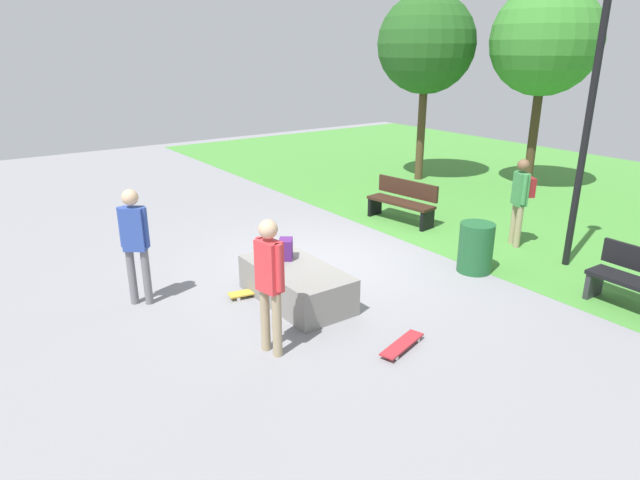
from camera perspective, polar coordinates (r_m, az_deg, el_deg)
name	(u,v)px	position (r m, az deg, el deg)	size (l,w,h in m)	color
ground_plane	(323,264)	(9.83, 0.36, -2.46)	(28.00, 28.00, 0.00)	gray
grass_lawn	(574,196)	(15.70, 24.87, 4.14)	(26.60, 11.98, 0.01)	#478C38
concrete_ledge	(296,284)	(8.35, -2.49, -4.58)	(1.88, 0.96, 0.55)	gray
backpack_on_ledge	(286,249)	(8.52, -3.57, -0.94)	(0.28, 0.20, 0.32)	#4C1E66
skater_performing_trick	(270,277)	(6.68, -5.26, -3.84)	(0.42, 0.26, 1.77)	tan
skater_watching	(135,238)	(8.40, -18.69, 0.19)	(0.35, 0.38, 1.77)	slate
skateboard_by_ledge	(254,291)	(8.65, -6.85, -5.32)	(0.34, 0.82, 0.08)	gold
skateboard_spare	(402,344)	(7.24, 8.53, -10.68)	(0.42, 0.82, 0.08)	#A5262D
park_bench_far_left	(403,200)	(12.19, 8.58, 4.08)	(1.65, 0.67, 0.91)	#331E14
tree_slender_maple	(545,41)	(15.66, 22.37, 18.60)	(2.74, 2.74, 5.19)	#42301E
tree_leaning_ash	(426,44)	(16.03, 10.99, 19.33)	(2.66, 2.66, 5.07)	#4C3823
lamp_post	(593,93)	(10.11, 26.47, 13.48)	(0.28, 0.28, 4.97)	black
trash_bin	(476,248)	(9.73, 15.87, -0.77)	(0.59, 0.59, 0.86)	#1E592D
pedestrian_with_backpack	(521,195)	(11.09, 20.16, 4.44)	(0.43, 0.44, 1.70)	tan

